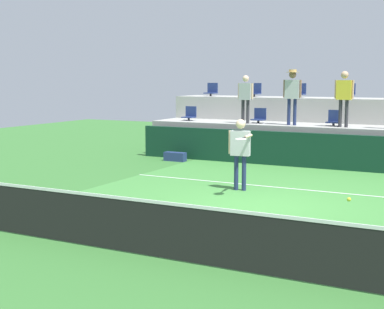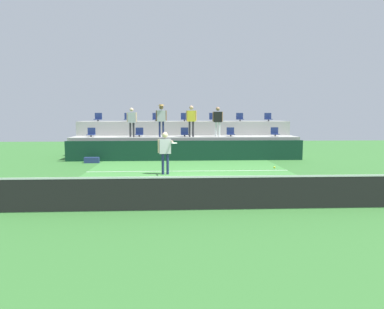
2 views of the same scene
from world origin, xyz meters
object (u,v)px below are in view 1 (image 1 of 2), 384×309
stadium_chair_upper_left (255,91)px  tennis_player (240,147)px  stadium_chair_upper_far_left (212,91)px  stadium_chair_lower_far_left (190,115)px  tennis_ball (349,199)px  stadium_chair_lower_left (259,117)px  stadium_chair_lower_center (334,119)px  stadium_chair_upper_center (348,92)px  spectator_with_hat (292,91)px  spectator_in_grey (246,95)px  equipment_bag (175,157)px  stadium_chair_upper_mid_left (299,92)px  spectator_in_white (344,93)px

stadium_chair_upper_left → tennis_player: stadium_chair_upper_left is taller
stadium_chair_upper_far_left → stadium_chair_upper_left: size_ratio=1.00×
stadium_chair_lower_far_left → tennis_ball: stadium_chair_lower_far_left is taller
stadium_chair_lower_left → stadium_chair_lower_center: same height
stadium_chair_upper_center → spectator_with_hat: size_ratio=0.28×
stadium_chair_upper_left → spectator_in_grey: 2.24m
stadium_chair_lower_left → spectator_in_grey: (-0.37, -0.38, 0.77)m
stadium_chair_lower_far_left → equipment_bag: stadium_chair_lower_far_left is taller
stadium_chair_upper_mid_left → tennis_ball: (4.27, -11.36, -1.44)m
stadium_chair_upper_far_left → stadium_chair_upper_mid_left: 3.58m
stadium_chair_upper_far_left → spectator_with_hat: spectator_with_hat is taller
stadium_chair_lower_center → spectator_in_white: spectator_in_white is taller
stadium_chair_upper_mid_left → spectator_in_grey: spectator_in_grey is taller
stadium_chair_upper_left → spectator_with_hat: spectator_with_hat is taller
stadium_chair_lower_far_left → stadium_chair_upper_left: 2.73m
spectator_in_grey → equipment_bag: 3.23m
stadium_chair_lower_left → tennis_player: bearing=-73.8°
stadium_chair_lower_center → stadium_chair_upper_center: 1.99m
spectator_in_white → tennis_ball: (2.17, -9.18, -1.46)m
stadium_chair_upper_far_left → stadium_chair_upper_left: same height
stadium_chair_lower_center → stadium_chair_lower_left: bearing=180.0°
equipment_bag → stadium_chair_upper_far_left: bearing=96.1°
spectator_in_white → spectator_with_hat: bearing=-180.0°
stadium_chair_upper_center → tennis_player: size_ratio=0.29×
spectator_in_grey → spectator_with_hat: 1.67m
stadium_chair_upper_far_left → tennis_player: (4.34, -7.45, -1.21)m
spectator_with_hat → tennis_ball: spectator_with_hat is taller
stadium_chair_lower_far_left → stadium_chair_upper_far_left: bearing=88.9°
stadium_chair_upper_center → stadium_chair_upper_mid_left: bearing=180.0°
stadium_chair_upper_center → spectator_with_hat: spectator_with_hat is taller
stadium_chair_upper_mid_left → stadium_chair_upper_center: bearing=0.0°
stadium_chair_lower_far_left → stadium_chair_upper_mid_left: (3.61, 1.80, 0.85)m
stadium_chair_upper_center → tennis_ball: 11.72m
stadium_chair_lower_center → spectator_in_grey: size_ratio=0.32×
stadium_chair_upper_mid_left → stadium_chair_upper_center: (1.78, 0.00, 0.00)m
stadium_chair_lower_far_left → stadium_chair_lower_left: bearing=0.0°
stadium_chair_lower_center → spectator_in_grey: 3.10m
stadium_chair_lower_center → spectator_in_white: (0.37, -0.38, 0.87)m
stadium_chair_upper_center → spectator_in_white: (0.33, -2.18, 0.02)m
stadium_chair_lower_left → tennis_player: tennis_player is taller
stadium_chair_lower_left → stadium_chair_upper_center: (2.65, 1.80, 0.85)m
stadium_chair_lower_left → equipment_bag: bearing=-140.5°
stadium_chair_lower_left → tennis_player: (1.64, -5.65, -0.36)m
stadium_chair_upper_mid_left → equipment_bag: bearing=-130.7°
stadium_chair_lower_center → stadium_chair_lower_far_left: bearing=180.0°
stadium_chair_upper_center → equipment_bag: (-4.96, -3.70, -2.16)m
stadium_chair_upper_center → tennis_ball: stadium_chair_upper_center is taller
tennis_player → tennis_ball: 5.26m
spectator_with_hat → equipment_bag: (-3.60, -1.52, -2.24)m
stadium_chair_upper_far_left → tennis_player: 8.70m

